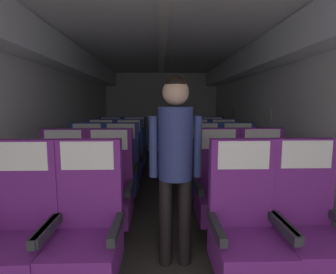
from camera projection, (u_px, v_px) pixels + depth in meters
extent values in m
cube|color=#3D3833|center=(163.00, 195.00, 3.91)|extent=(3.38, 7.63, 0.02)
cube|color=silver|center=(53.00, 120.00, 3.72)|extent=(0.08, 7.23, 2.25)
cube|color=silver|center=(270.00, 120.00, 3.82)|extent=(0.08, 7.23, 2.25)
cube|color=silver|center=(163.00, 40.00, 3.63)|extent=(3.26, 7.23, 0.06)
cube|color=silver|center=(161.00, 112.00, 7.37)|extent=(3.26, 0.06, 2.25)
cube|color=silver|center=(63.00, 55.00, 3.61)|extent=(0.31, 6.94, 0.36)
cube|color=silver|center=(260.00, 56.00, 3.70)|extent=(0.31, 6.94, 0.36)
cube|color=white|center=(163.00, 43.00, 3.63)|extent=(0.12, 6.51, 0.02)
cylinder|color=white|center=(268.00, 117.00, 3.81)|extent=(0.01, 0.26, 0.26)
cylinder|color=white|center=(233.00, 113.00, 5.60)|extent=(0.01, 0.26, 0.26)
cube|color=#6B237A|center=(15.00, 259.00, 1.69)|extent=(0.46, 0.51, 0.23)
cube|color=#6B237A|center=(26.00, 184.00, 1.84)|extent=(0.46, 0.09, 0.65)
cube|color=#28282D|center=(47.00, 228.00, 1.67)|extent=(0.05, 0.43, 0.06)
cube|color=silver|center=(20.00, 156.00, 1.77)|extent=(0.36, 0.01, 0.20)
cube|color=#6B237A|center=(84.00, 256.00, 1.72)|extent=(0.46, 0.51, 0.23)
cube|color=#6B237A|center=(90.00, 183.00, 1.87)|extent=(0.46, 0.09, 0.65)
cube|color=#28282D|center=(117.00, 227.00, 1.70)|extent=(0.05, 0.43, 0.06)
cube|color=#28282D|center=(49.00, 228.00, 1.69)|extent=(0.05, 0.43, 0.06)
cube|color=silver|center=(87.00, 156.00, 1.79)|extent=(0.36, 0.01, 0.20)
cube|color=#6B237A|center=(313.00, 253.00, 1.76)|extent=(0.46, 0.51, 0.23)
cube|color=#6B237A|center=(301.00, 181.00, 1.91)|extent=(0.46, 0.09, 0.65)
cube|color=#28282D|center=(284.00, 224.00, 1.73)|extent=(0.05, 0.43, 0.06)
cube|color=silver|center=(307.00, 154.00, 1.84)|extent=(0.36, 0.01, 0.20)
cube|color=#6B237A|center=(248.00, 255.00, 1.73)|extent=(0.46, 0.51, 0.23)
cube|color=#6B237A|center=(241.00, 183.00, 1.88)|extent=(0.46, 0.09, 0.65)
cube|color=#28282D|center=(282.00, 226.00, 1.71)|extent=(0.05, 0.43, 0.06)
cube|color=#28282D|center=(216.00, 227.00, 1.70)|extent=(0.05, 0.43, 0.06)
cube|color=silver|center=(244.00, 155.00, 1.81)|extent=(0.36, 0.01, 0.20)
cube|color=#38383D|center=(62.00, 231.00, 2.53)|extent=(0.16, 0.18, 0.23)
cube|color=#6B237A|center=(60.00, 209.00, 2.50)|extent=(0.46, 0.51, 0.23)
cube|color=#6B237A|center=(66.00, 160.00, 2.66)|extent=(0.46, 0.09, 0.65)
cube|color=#28282D|center=(82.00, 188.00, 2.49)|extent=(0.05, 0.43, 0.06)
cube|color=#28282D|center=(36.00, 188.00, 2.47)|extent=(0.05, 0.43, 0.06)
cube|color=silver|center=(63.00, 140.00, 2.58)|extent=(0.36, 0.01, 0.20)
cube|color=#38383D|center=(109.00, 231.00, 2.55)|extent=(0.16, 0.18, 0.23)
cube|color=#6B237A|center=(108.00, 208.00, 2.52)|extent=(0.46, 0.51, 0.23)
cube|color=#6B237A|center=(111.00, 160.00, 2.67)|extent=(0.46, 0.09, 0.65)
cube|color=#28282D|center=(130.00, 187.00, 2.50)|extent=(0.05, 0.43, 0.06)
cube|color=#28282D|center=(84.00, 188.00, 2.48)|extent=(0.05, 0.43, 0.06)
cube|color=silver|center=(109.00, 140.00, 2.59)|extent=(0.36, 0.01, 0.20)
cube|color=#38383D|center=(264.00, 227.00, 2.62)|extent=(0.16, 0.18, 0.23)
cube|color=#6B237A|center=(266.00, 205.00, 2.59)|extent=(0.46, 0.51, 0.23)
cube|color=#6B237A|center=(260.00, 158.00, 2.74)|extent=(0.46, 0.09, 0.65)
cube|color=#28282D|center=(288.00, 185.00, 2.57)|extent=(0.05, 0.43, 0.06)
cube|color=#28282D|center=(245.00, 186.00, 2.56)|extent=(0.05, 0.43, 0.06)
cube|color=silver|center=(262.00, 139.00, 2.66)|extent=(0.36, 0.01, 0.20)
cube|color=#38383D|center=(219.00, 228.00, 2.60)|extent=(0.16, 0.18, 0.23)
cube|color=#6B237A|center=(220.00, 206.00, 2.57)|extent=(0.46, 0.51, 0.23)
cube|color=#6B237A|center=(216.00, 158.00, 2.72)|extent=(0.46, 0.09, 0.65)
cube|color=#28282D|center=(242.00, 186.00, 2.55)|extent=(0.05, 0.43, 0.06)
cube|color=#28282D|center=(198.00, 186.00, 2.54)|extent=(0.05, 0.43, 0.06)
cube|color=silver|center=(218.00, 139.00, 2.64)|extent=(0.36, 0.01, 0.20)
cube|color=#38383D|center=(86.00, 200.00, 3.37)|extent=(0.16, 0.18, 0.23)
cube|color=navy|center=(85.00, 182.00, 3.34)|extent=(0.46, 0.51, 0.23)
cube|color=navy|center=(89.00, 146.00, 3.49)|extent=(0.46, 0.09, 0.65)
cube|color=#28282D|center=(102.00, 167.00, 3.32)|extent=(0.05, 0.43, 0.06)
cube|color=#28282D|center=(68.00, 167.00, 3.31)|extent=(0.05, 0.43, 0.06)
cube|color=silver|center=(87.00, 131.00, 3.41)|extent=(0.36, 0.01, 0.20)
cube|color=#38383D|center=(121.00, 200.00, 3.37)|extent=(0.16, 0.18, 0.23)
cube|color=navy|center=(120.00, 183.00, 3.34)|extent=(0.46, 0.51, 0.23)
cube|color=navy|center=(122.00, 146.00, 3.49)|extent=(0.46, 0.09, 0.65)
cube|color=#28282D|center=(137.00, 167.00, 3.32)|extent=(0.05, 0.43, 0.06)
cube|color=#28282D|center=(103.00, 167.00, 3.31)|extent=(0.05, 0.43, 0.06)
cube|color=silver|center=(121.00, 131.00, 3.41)|extent=(0.36, 0.01, 0.20)
cube|color=#38383D|center=(239.00, 198.00, 3.42)|extent=(0.16, 0.18, 0.23)
cube|color=navy|center=(240.00, 181.00, 3.39)|extent=(0.46, 0.51, 0.23)
cube|color=navy|center=(236.00, 146.00, 3.54)|extent=(0.46, 0.09, 0.65)
cube|color=#28282D|center=(257.00, 166.00, 3.37)|extent=(0.05, 0.43, 0.06)
cube|color=#28282D|center=(224.00, 166.00, 3.36)|extent=(0.05, 0.43, 0.06)
cube|color=silver|center=(238.00, 131.00, 3.47)|extent=(0.36, 0.01, 0.20)
cube|color=#38383D|center=(205.00, 198.00, 3.42)|extent=(0.16, 0.18, 0.23)
cube|color=navy|center=(205.00, 181.00, 3.39)|extent=(0.46, 0.51, 0.23)
cube|color=navy|center=(203.00, 146.00, 3.54)|extent=(0.46, 0.09, 0.65)
cube|color=#28282D|center=(222.00, 166.00, 3.37)|extent=(0.05, 0.43, 0.06)
cube|color=#28282D|center=(189.00, 166.00, 3.36)|extent=(0.05, 0.43, 0.06)
cube|color=silver|center=(204.00, 131.00, 3.47)|extent=(0.36, 0.01, 0.20)
cube|color=#38383D|center=(101.00, 181.00, 4.17)|extent=(0.16, 0.18, 0.23)
cube|color=navy|center=(100.00, 167.00, 4.15)|extent=(0.46, 0.51, 0.23)
cube|color=navy|center=(102.00, 139.00, 4.30)|extent=(0.46, 0.09, 0.65)
cube|color=#28282D|center=(113.00, 155.00, 4.13)|extent=(0.05, 0.43, 0.06)
cube|color=#28282D|center=(86.00, 155.00, 4.11)|extent=(0.05, 0.43, 0.06)
cube|color=silver|center=(101.00, 126.00, 4.22)|extent=(0.36, 0.01, 0.20)
cube|color=#38383D|center=(129.00, 181.00, 4.19)|extent=(0.16, 0.18, 0.23)
cube|color=navy|center=(128.00, 167.00, 4.16)|extent=(0.46, 0.51, 0.23)
cube|color=navy|center=(129.00, 138.00, 4.31)|extent=(0.46, 0.09, 0.65)
cube|color=#28282D|center=(142.00, 154.00, 4.14)|extent=(0.05, 0.43, 0.06)
cube|color=#28282D|center=(114.00, 155.00, 4.13)|extent=(0.05, 0.43, 0.06)
cube|color=silver|center=(129.00, 126.00, 4.24)|extent=(0.36, 0.01, 0.20)
cube|color=#38383D|center=(224.00, 180.00, 4.26)|extent=(0.16, 0.18, 0.23)
cube|color=navy|center=(225.00, 166.00, 4.23)|extent=(0.46, 0.51, 0.23)
cube|color=navy|center=(223.00, 138.00, 4.38)|extent=(0.46, 0.09, 0.65)
cube|color=#28282D|center=(239.00, 154.00, 4.21)|extent=(0.05, 0.43, 0.06)
cube|color=#28282D|center=(212.00, 154.00, 4.19)|extent=(0.05, 0.43, 0.06)
cube|color=silver|center=(224.00, 126.00, 4.30)|extent=(0.36, 0.01, 0.20)
cube|color=#38383D|center=(197.00, 180.00, 4.25)|extent=(0.16, 0.18, 0.23)
cube|color=navy|center=(197.00, 166.00, 4.22)|extent=(0.46, 0.51, 0.23)
cube|color=navy|center=(196.00, 138.00, 4.37)|extent=(0.46, 0.09, 0.65)
cube|color=#28282D|center=(211.00, 154.00, 4.20)|extent=(0.05, 0.43, 0.06)
cube|color=#28282D|center=(184.00, 154.00, 4.18)|extent=(0.05, 0.43, 0.06)
cube|color=silver|center=(196.00, 126.00, 4.29)|extent=(0.36, 0.01, 0.20)
cube|color=#38383D|center=(110.00, 168.00, 5.01)|extent=(0.16, 0.18, 0.23)
cube|color=navy|center=(110.00, 157.00, 4.98)|extent=(0.46, 0.51, 0.23)
cube|color=navy|center=(111.00, 133.00, 5.13)|extent=(0.46, 0.09, 0.65)
cube|color=#28282D|center=(121.00, 146.00, 4.96)|extent=(0.05, 0.43, 0.06)
cube|color=#28282D|center=(98.00, 146.00, 4.94)|extent=(0.05, 0.43, 0.06)
cube|color=silver|center=(111.00, 122.00, 5.05)|extent=(0.36, 0.01, 0.20)
cube|color=#38383D|center=(134.00, 168.00, 5.02)|extent=(0.16, 0.18, 0.23)
cube|color=navy|center=(134.00, 157.00, 4.99)|extent=(0.46, 0.51, 0.23)
cube|color=navy|center=(135.00, 133.00, 5.14)|extent=(0.46, 0.09, 0.65)
cube|color=#28282D|center=(145.00, 146.00, 4.97)|extent=(0.05, 0.43, 0.06)
cube|color=#28282D|center=(122.00, 146.00, 4.95)|extent=(0.05, 0.43, 0.06)
cube|color=silver|center=(134.00, 122.00, 5.06)|extent=(0.36, 0.01, 0.20)
cube|color=#38383D|center=(213.00, 168.00, 5.06)|extent=(0.16, 0.18, 0.23)
cube|color=navy|center=(214.00, 156.00, 5.03)|extent=(0.46, 0.51, 0.23)
cube|color=navy|center=(212.00, 133.00, 5.18)|extent=(0.46, 0.09, 0.65)
cube|color=#28282D|center=(225.00, 146.00, 5.01)|extent=(0.05, 0.43, 0.06)
cube|color=#28282D|center=(203.00, 146.00, 4.99)|extent=(0.05, 0.43, 0.06)
cube|color=silver|center=(213.00, 122.00, 5.10)|extent=(0.36, 0.01, 0.20)
cube|color=#38383D|center=(190.00, 168.00, 5.05)|extent=(0.16, 0.18, 0.23)
cube|color=navy|center=(190.00, 156.00, 5.02)|extent=(0.46, 0.51, 0.23)
cube|color=navy|center=(189.00, 133.00, 5.17)|extent=(0.46, 0.09, 0.65)
cube|color=#28282D|center=(202.00, 146.00, 5.00)|extent=(0.05, 0.43, 0.06)
cube|color=#28282D|center=(179.00, 146.00, 4.99)|extent=(0.05, 0.43, 0.06)
cube|color=silver|center=(190.00, 122.00, 5.10)|extent=(0.36, 0.01, 0.20)
cylinder|color=black|center=(166.00, 221.00, 2.17)|extent=(0.11, 0.11, 0.75)
cylinder|color=black|center=(185.00, 221.00, 2.18)|extent=(0.11, 0.11, 0.75)
cylinder|color=navy|center=(176.00, 143.00, 2.09)|extent=(0.28, 0.28, 0.59)
cylinder|color=navy|center=(153.00, 147.00, 2.09)|extent=(0.07, 0.07, 0.50)
cylinder|color=navy|center=(198.00, 147.00, 2.10)|extent=(0.07, 0.07, 0.50)
sphere|color=tan|center=(176.00, 92.00, 2.04)|extent=(0.21, 0.21, 0.21)
sphere|color=black|center=(176.00, 87.00, 2.03)|extent=(0.18, 0.18, 0.18)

